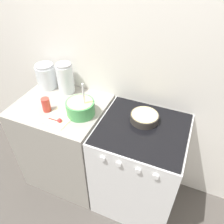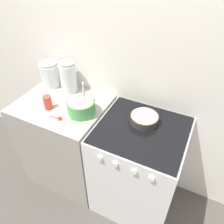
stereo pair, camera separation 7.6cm
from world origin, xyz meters
The scene contains 11 objects.
ground_plane centered at (0.00, 0.00, 0.00)m, with size 12.00×12.00×0.00m, color #4C4742.
wall_back centered at (0.00, 0.64, 1.20)m, with size 4.49×0.05×2.40m.
countertop_cabinet centered at (-0.37, 0.31, 0.47)m, with size 0.74×0.62×0.93m.
stove centered at (0.35, 0.31, 0.47)m, with size 0.67×0.63×0.93m.
mixing_bowl centered at (-0.15, 0.28, 1.00)m, with size 0.22×0.22×0.29m.
baking_pan centered at (0.34, 0.39, 0.97)m, with size 0.22×0.22×0.06m.
storage_jar_left centered at (-0.63, 0.51, 1.03)m, with size 0.18×0.18×0.22m.
storage_jar_middle centered at (-0.42, 0.51, 1.05)m, with size 0.14×0.14×0.27m.
tin_can centered at (-0.42, 0.21, 0.99)m, with size 0.07×0.07×0.12m.
recipe_page centered at (-0.28, 0.16, 0.94)m, with size 0.21×0.23×0.01m.
measuring_spoon centered at (-0.26, 0.12, 0.95)m, with size 0.12×0.04×0.04m.
Camera 2 is at (0.66, -0.83, 2.04)m, focal length 35.00 mm.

